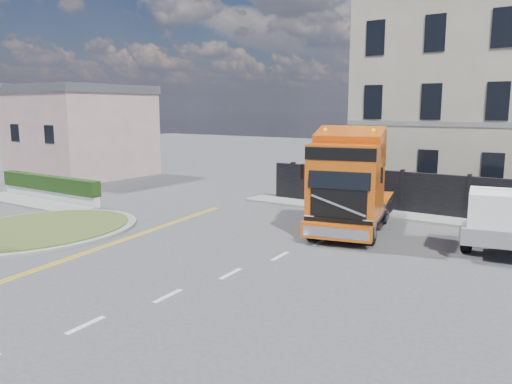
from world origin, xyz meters
The scene contains 12 objects.
ground centered at (0.00, 0.00, 0.00)m, with size 120.00×120.00×0.00m, color #424244.
traffic_island centered at (-7.00, -3.00, 0.08)m, with size 6.80×6.80×0.17m.
hedge_wall centered at (-13.00, 1.50, 0.74)m, with size 8.00×0.55×1.35m.
pavement_side centered at (-13.00, 0.40, 0.05)m, with size 8.50×1.80×0.10m, color gray.
seaside_bldg_pink centered at (-20.00, 9.00, 3.00)m, with size 8.00×8.00×6.00m, color beige.
seaside_bldg_cream centered at (-28.00, 11.00, 2.50)m, with size 9.00×8.00×5.00m, color beige.
seaside_bldg_white centered at (-35.00, 12.00, 3.25)m, with size 8.00×8.00×6.50m, color silver.
hoarding_fence centered at (6.55, 9.00, 1.00)m, with size 18.80×0.25×2.00m.
georgian_building centered at (6.00, 16.50, 5.77)m, with size 12.30×10.30×12.80m.
pavement_far centered at (6.00, 8.10, 0.06)m, with size 20.00×1.60×0.12m, color gray.
truck centered at (3.50, 3.94, 1.85)m, with size 4.05×7.28×4.12m.
flatbed_pickup centered at (9.14, 4.34, 1.20)m, with size 3.02×5.68×2.24m.
Camera 1 is at (11.48, -14.36, 4.96)m, focal length 35.00 mm.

